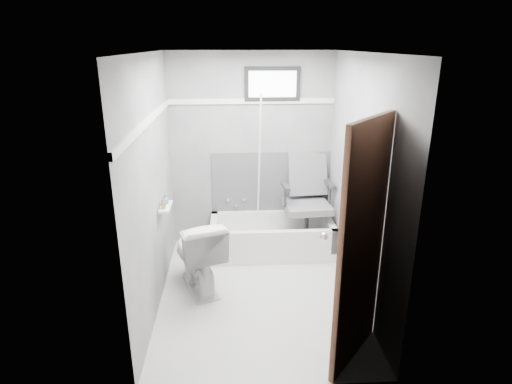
{
  "coord_description": "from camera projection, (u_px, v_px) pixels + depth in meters",
  "views": [
    {
      "loc": [
        -0.25,
        -3.87,
        2.48
      ],
      "look_at": [
        0.0,
        0.35,
        1.0
      ],
      "focal_mm": 30.0,
      "sensor_mm": 36.0,
      "label": 1
    }
  ],
  "objects": [
    {
      "name": "window",
      "position": [
        272.0,
        84.0,
        5.04
      ],
      "size": [
        0.66,
        0.04,
        0.4
      ],
      "primitive_type": null,
      "color": "black",
      "rests_on": "wall_back"
    },
    {
      "name": "wall_front",
      "position": [
        271.0,
        245.0,
        2.86
      ],
      "size": [
        2.0,
        0.02,
        2.4
      ],
      "primitive_type": "cube",
      "color": "slate",
      "rests_on": "floor"
    },
    {
      "name": "trim_back",
      "position": [
        251.0,
        101.0,
        5.09
      ],
      "size": [
        2.0,
        0.02,
        0.06
      ],
      "primitive_type": "cube",
      "color": "white",
      "rests_on": "wall_back"
    },
    {
      "name": "floor",
      "position": [
        258.0,
        293.0,
        4.48
      ],
      "size": [
        2.6,
        2.6,
        0.0
      ],
      "primitive_type": "plane",
      "color": "silver",
      "rests_on": "ground"
    },
    {
      "name": "wall_left",
      "position": [
        152.0,
        186.0,
        4.03
      ],
      "size": [
        0.02,
        2.6,
        2.4
      ],
      "primitive_type": "cube",
      "color": "slate",
      "rests_on": "floor"
    },
    {
      "name": "soap_bottle_a",
      "position": [
        163.0,
        204.0,
        4.25
      ],
      "size": [
        0.05,
        0.05,
        0.1
      ],
      "primitive_type": "imported",
      "rotation": [
        0.0,
        0.0,
        0.27
      ],
      "color": "olive",
      "rests_on": "shelf"
    },
    {
      "name": "ceiling",
      "position": [
        258.0,
        52.0,
        3.69
      ],
      "size": [
        2.6,
        2.6,
        0.0
      ],
      "primitive_type": "plane",
      "rotation": [
        3.14,
        0.0,
        0.0
      ],
      "color": "silver",
      "rests_on": "floor"
    },
    {
      "name": "pole",
      "position": [
        259.0,
        169.0,
        5.14
      ],
      "size": [
        0.02,
        0.6,
        1.87
      ],
      "primitive_type": "cylinder",
      "rotation": [
        0.3,
        0.0,
        0.0
      ],
      "color": "white",
      "rests_on": "bathtub"
    },
    {
      "name": "shelf",
      "position": [
        166.0,
        207.0,
        4.35
      ],
      "size": [
        0.1,
        0.32,
        0.02
      ],
      "primitive_type": "cube",
      "color": "white",
      "rests_on": "wall_left"
    },
    {
      "name": "wall_back",
      "position": [
        251.0,
        152.0,
        5.31
      ],
      "size": [
        2.0,
        0.02,
        2.4
      ],
      "primitive_type": "cube",
      "color": "slate",
      "rests_on": "floor"
    },
    {
      "name": "soap_bottle_b",
      "position": [
        165.0,
        199.0,
        4.39
      ],
      "size": [
        0.11,
        0.11,
        0.1
      ],
      "primitive_type": "imported",
      "rotation": [
        0.0,
        0.0,
        0.68
      ],
      "color": "#456F7F",
      "rests_on": "shelf"
    },
    {
      "name": "faucet",
      "position": [
        236.0,
        202.0,
        5.48
      ],
      "size": [
        0.26,
        0.1,
        0.16
      ],
      "primitive_type": null,
      "color": "silver",
      "rests_on": "wall_back"
    },
    {
      "name": "bathtub",
      "position": [
        272.0,
        236.0,
        5.3
      ],
      "size": [
        1.5,
        0.7,
        0.42
      ],
      "primitive_type": null,
      "color": "white",
      "rests_on": "floor"
    },
    {
      "name": "trim_left",
      "position": [
        148.0,
        121.0,
        3.82
      ],
      "size": [
        0.02,
        2.6,
        0.06
      ],
      "primitive_type": "cube",
      "color": "white",
      "rests_on": "wall_left"
    },
    {
      "name": "toilet",
      "position": [
        198.0,
        254.0,
        4.46
      ],
      "size": [
        0.7,
        0.91,
        0.79
      ],
      "primitive_type": "imported",
      "rotation": [
        0.0,
        0.0,
        3.48
      ],
      "color": "white",
      "rests_on": "floor"
    },
    {
      "name": "backerboard",
      "position": [
        271.0,
        182.0,
        5.44
      ],
      "size": [
        1.5,
        0.02,
        0.78
      ],
      "primitive_type": "cube",
      "color": "#4C4C4F",
      "rests_on": "wall_back"
    },
    {
      "name": "door",
      "position": [
        409.0,
        266.0,
        3.0
      ],
      "size": [
        0.78,
        0.78,
        2.0
      ],
      "primitive_type": null,
      "color": "brown",
      "rests_on": "floor"
    },
    {
      "name": "wall_right",
      "position": [
        361.0,
        182.0,
        4.14
      ],
      "size": [
        0.02,
        2.6,
        2.4
      ],
      "primitive_type": "cube",
      "color": "slate",
      "rests_on": "floor"
    },
    {
      "name": "office_chair",
      "position": [
        307.0,
        200.0,
        5.21
      ],
      "size": [
        0.68,
        0.68,
        1.09
      ],
      "primitive_type": null,
      "rotation": [
        0.0,
        0.0,
        0.08
      ],
      "color": "slate",
      "rests_on": "bathtub"
    }
  ]
}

